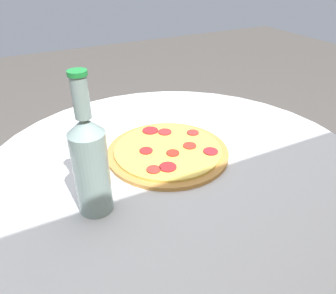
# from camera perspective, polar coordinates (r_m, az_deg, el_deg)

# --- Properties ---
(table) EXTENTS (0.95, 0.95, 0.70)m
(table) POSITION_cam_1_polar(r_m,az_deg,el_deg) (0.91, 1.45, -11.73)
(table) COLOR silver
(table) RESTS_ON ground_plane
(pizza) EXTENTS (0.31, 0.31, 0.02)m
(pizza) POSITION_cam_1_polar(r_m,az_deg,el_deg) (0.83, 0.02, -0.71)
(pizza) COLOR #B77F3D
(pizza) RESTS_ON table
(beer_bottle) EXTENTS (0.07, 0.07, 0.29)m
(beer_bottle) POSITION_cam_1_polar(r_m,az_deg,el_deg) (0.62, -13.38, -2.59)
(beer_bottle) COLOR gray
(beer_bottle) RESTS_ON table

